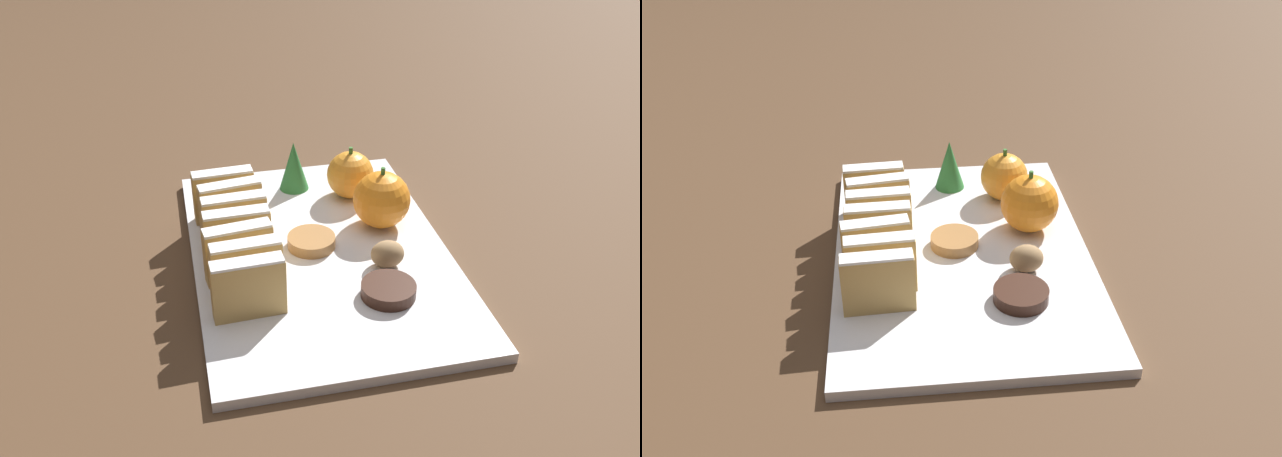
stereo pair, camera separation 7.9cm
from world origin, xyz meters
The scene contains 15 objects.
ground_plane centered at (0.00, 0.00, 0.00)m, with size 6.00×6.00×0.00m, color #513823.
serving_platter centered at (0.00, 0.00, 0.01)m, with size 0.29×0.42×0.01m.
stollen_slice_front centered at (-0.09, -0.10, 0.04)m, with size 0.07×0.02×0.06m.
stollen_slice_second centered at (-0.09, -0.06, 0.04)m, with size 0.07×0.02×0.06m.
stollen_slice_third centered at (-0.10, -0.03, 0.04)m, with size 0.07×0.03×0.06m.
stollen_slice_fourth centered at (-0.09, 0.00, 0.04)m, with size 0.07×0.02×0.06m.
stollen_slice_fifth centered at (-0.09, 0.03, 0.04)m, with size 0.07×0.02×0.06m.
stollen_slice_sixth centered at (-0.09, 0.06, 0.04)m, with size 0.07×0.03×0.06m.
stollen_slice_back centered at (-0.10, 0.10, 0.04)m, with size 0.07×0.02×0.06m.
orange_near centered at (0.08, 0.04, 0.05)m, with size 0.07×0.07×0.08m.
orange_far centered at (0.07, 0.12, 0.04)m, with size 0.06×0.06×0.07m.
walnut centered at (0.07, -0.04, 0.03)m, with size 0.04×0.03×0.03m.
chocolate_cookie centered at (0.05, -0.10, 0.02)m, with size 0.06×0.06×0.01m.
gingerbread_cookie centered at (-0.01, 0.01, 0.02)m, with size 0.06×0.06×0.01m.
evergreen_sprig centered at (0.00, 0.15, 0.04)m, with size 0.04×0.04×0.07m.
Camera 2 is at (-0.07, -0.67, 0.46)m, focal length 40.00 mm.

